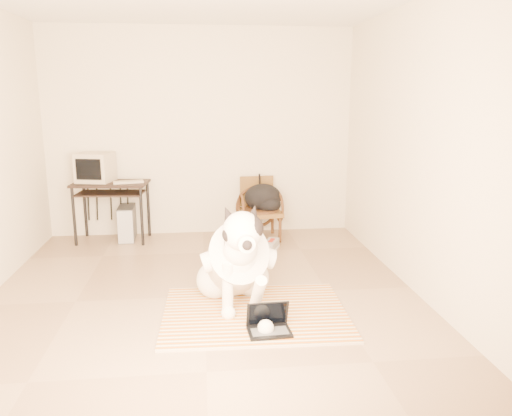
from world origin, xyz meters
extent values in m
plane|color=#8F7358|center=(0.00, 0.00, 0.00)|extent=(4.50, 4.50, 0.00)
plane|color=beige|center=(0.00, 2.25, 1.35)|extent=(4.50, 0.00, 4.50)
plane|color=beige|center=(0.00, -2.25, 1.35)|extent=(4.50, 0.00, 4.50)
plane|color=beige|center=(2.00, 0.00, 1.35)|extent=(0.00, 4.50, 4.50)
cube|color=#C95D0B|center=(0.41, -0.92, 0.01)|extent=(1.57, 0.29, 0.02)
cube|color=#4B783C|center=(0.42, -0.68, 0.01)|extent=(1.57, 0.29, 0.02)
cube|color=#5C397E|center=(0.43, -0.44, 0.01)|extent=(1.57, 0.29, 0.02)
cube|color=gold|center=(0.44, -0.21, 0.01)|extent=(1.57, 0.29, 0.02)
cube|color=beige|center=(0.44, 0.03, 0.01)|extent=(1.57, 0.29, 0.02)
sphere|color=white|center=(0.10, -0.04, 0.17)|extent=(0.35, 0.35, 0.35)
sphere|color=white|center=(0.43, -0.01, 0.17)|extent=(0.35, 0.35, 0.35)
ellipsoid|color=white|center=(0.27, -0.04, 0.20)|extent=(0.43, 0.39, 0.35)
ellipsoid|color=white|center=(0.28, -0.24, 0.43)|extent=(0.49, 0.82, 0.75)
cylinder|color=silver|center=(0.28, -0.23, 0.43)|extent=(0.57, 0.71, 0.69)
sphere|color=white|center=(0.30, -0.46, 0.60)|extent=(0.29, 0.29, 0.29)
sphere|color=white|center=(0.31, -0.58, 0.78)|extent=(0.32, 0.32, 0.32)
ellipsoid|color=black|center=(0.36, -0.57, 0.80)|extent=(0.25, 0.28, 0.23)
cylinder|color=white|center=(0.32, -0.71, 0.73)|extent=(0.15, 0.18, 0.13)
sphere|color=black|center=(0.33, -0.80, 0.73)|extent=(0.08, 0.08, 0.08)
cone|color=black|center=(0.20, -0.51, 0.91)|extent=(0.16, 0.17, 0.20)
cone|color=black|center=(0.41, -0.50, 0.91)|extent=(0.16, 0.17, 0.20)
torus|color=silver|center=(0.30, -0.49, 0.66)|extent=(0.29, 0.17, 0.25)
cylinder|color=white|center=(0.19, -0.49, 0.25)|extent=(0.11, 0.15, 0.48)
cylinder|color=white|center=(0.42, -0.61, 0.23)|extent=(0.13, 0.44, 0.49)
sphere|color=white|center=(0.19, -0.51, 0.05)|extent=(0.12, 0.12, 0.12)
sphere|color=white|center=(0.47, -0.83, 0.06)|extent=(0.13, 0.13, 0.13)
cone|color=black|center=(0.22, 0.27, 0.05)|extent=(0.27, 0.47, 0.12)
cube|color=black|center=(0.50, -0.84, 0.03)|extent=(0.35, 0.26, 0.02)
cube|color=#464649|center=(0.50, -0.85, 0.04)|extent=(0.29, 0.15, 0.00)
cube|color=black|center=(0.49, -0.75, 0.14)|extent=(0.34, 0.10, 0.22)
cube|color=black|center=(0.49, -0.76, 0.15)|extent=(0.30, 0.08, 0.19)
cube|color=black|center=(-1.15, 1.97, 0.75)|extent=(0.96, 0.60, 0.03)
cube|color=black|center=(-1.15, 1.91, 0.63)|extent=(0.85, 0.48, 0.02)
cylinder|color=black|center=(-1.58, 1.79, 0.37)|extent=(0.04, 0.04, 0.73)
cylinder|color=black|center=(-1.54, 2.22, 0.37)|extent=(0.04, 0.04, 0.73)
cylinder|color=black|center=(-0.75, 1.71, 0.37)|extent=(0.04, 0.04, 0.73)
cylinder|color=black|center=(-0.71, 2.14, 0.37)|extent=(0.04, 0.04, 0.73)
cube|color=#B5A68E|center=(-1.34, 2.04, 0.95)|extent=(0.49, 0.47, 0.37)
cube|color=black|center=(-1.38, 1.86, 0.95)|extent=(0.32, 0.09, 0.26)
cube|color=#B5A68E|center=(-0.91, 1.89, 0.78)|extent=(0.39, 0.21, 0.02)
cube|color=#464649|center=(-0.98, 2.00, 0.22)|extent=(0.22, 0.47, 0.44)
cube|color=#AAABAF|center=(-0.97, 1.77, 0.22)|extent=(0.19, 0.02, 0.42)
cube|color=brown|center=(0.74, 1.85, 0.35)|extent=(0.56, 0.54, 0.05)
cylinder|color=#331C0D|center=(0.74, 1.85, 0.39)|extent=(0.48, 0.48, 0.04)
cube|color=brown|center=(0.72, 2.08, 0.59)|extent=(0.45, 0.07, 0.39)
cylinder|color=#331C0D|center=(0.55, 1.61, 0.16)|extent=(0.04, 0.04, 0.32)
cylinder|color=#331C0D|center=(0.51, 2.04, 0.16)|extent=(0.04, 0.04, 0.32)
cylinder|color=#331C0D|center=(0.97, 1.65, 0.16)|extent=(0.04, 0.04, 0.32)
cylinder|color=#331C0D|center=(0.94, 2.08, 0.16)|extent=(0.04, 0.04, 0.32)
ellipsoid|color=black|center=(0.78, 1.89, 0.54)|extent=(0.48, 0.40, 0.36)
ellipsoid|color=black|center=(0.85, 1.78, 0.47)|extent=(0.30, 0.24, 0.20)
cube|color=white|center=(0.49, 1.15, 0.02)|extent=(0.15, 0.34, 0.03)
cube|color=gray|center=(0.49, 1.15, 0.06)|extent=(0.15, 0.33, 0.11)
cube|color=#A62516|center=(0.49, 1.15, 0.11)|extent=(0.07, 0.17, 0.02)
cube|color=white|center=(0.82, 1.34, 0.02)|extent=(0.25, 0.36, 0.03)
cube|color=gray|center=(0.82, 1.34, 0.06)|extent=(0.24, 0.35, 0.11)
cube|color=#A62516|center=(0.82, 1.34, 0.11)|extent=(0.12, 0.17, 0.02)
camera|label=1|loc=(0.00, -4.40, 1.85)|focal=35.00mm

